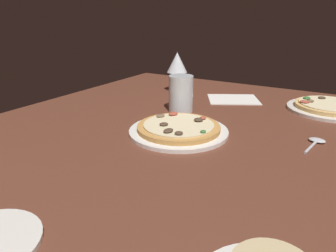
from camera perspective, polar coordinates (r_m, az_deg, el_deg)
The scene contains 7 objects.
dining_table at distance 79.65cm, azimuth -2.03°, elevation -4.05°, with size 150.00×110.00×4.00cm, color brown.
pizza_main at distance 83.43cm, azimuth 1.93°, elevation -0.54°, with size 26.34×26.34×3.39cm.
pizza_side at distance 115.22cm, azimuth 27.20°, elevation 3.06°, with size 26.19×26.19×3.39cm.
wine_glass_far at distance 126.80cm, azimuth 1.67°, elevation 11.23°, with size 8.06×8.06×15.49cm.
water_glass at distance 101.08cm, azimuth 2.35°, elevation 5.41°, with size 7.78×7.78×11.60cm.
paper_menu at distance 118.09cm, azimuth 11.74°, elevation 4.76°, with size 14.24×17.79×0.30cm, color white.
spoon at distance 85.07cm, azimuth 25.19°, elevation -2.64°, with size 10.84×4.39×1.00cm.
Camera 1 is at (60.93, 39.63, 34.59)cm, focal length 33.59 mm.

